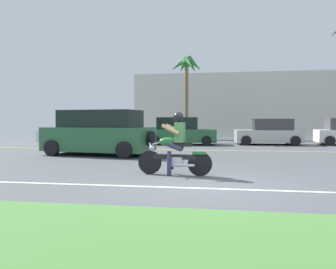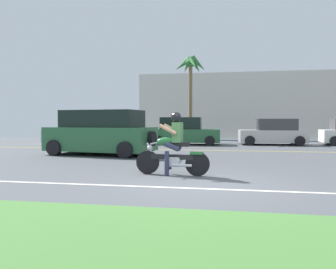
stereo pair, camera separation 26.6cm
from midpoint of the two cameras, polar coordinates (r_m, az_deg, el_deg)
ground at (r=10.39m, az=7.60°, el=-5.58°), size 56.00×30.00×0.04m
grass_median at (r=3.51m, az=1.44°, el=-20.84°), size 56.00×3.80×0.06m
lane_line_near at (r=7.10m, az=6.25°, el=-9.08°), size 50.40×0.12×0.01m
lane_line_far at (r=16.09m, az=8.61°, el=-2.69°), size 50.40×0.12×0.01m
motorcyclist at (r=8.71m, az=1.68°, el=-2.38°), size 1.96×0.64×1.64m
suv_nearby at (r=14.19m, az=-10.67°, el=0.25°), size 4.70×2.65×1.84m
parked_car_0 at (r=20.53m, az=-13.95°, el=0.28°), size 4.29×1.87×1.47m
parked_car_1 at (r=19.98m, az=3.12°, el=0.45°), size 4.13×2.03×1.61m
parked_car_2 at (r=20.75m, az=17.75°, el=0.31°), size 3.86×2.16×1.52m
palm_tree_1 at (r=22.45m, az=4.19°, el=10.73°), size 2.24×2.21×5.67m
motorcyclist_distant at (r=16.58m, az=-9.26°, el=-0.58°), size 0.91×1.41×1.35m
building_far at (r=28.31m, az=11.73°, el=4.64°), size 15.41×4.00×5.13m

